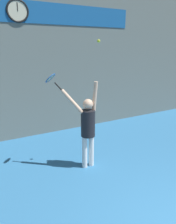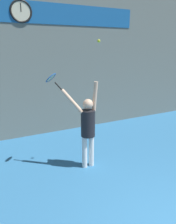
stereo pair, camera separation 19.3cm
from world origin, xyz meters
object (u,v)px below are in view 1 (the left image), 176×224
(scoreboard_clock, at_px, (18,11))
(tennis_ball, at_px, (99,41))
(tennis_racket, at_px, (51,79))
(tennis_player, at_px, (88,126))

(scoreboard_clock, relative_size, tennis_ball, 9.41)
(scoreboard_clock, distance_m, tennis_racket, 2.76)
(tennis_racket, bearing_deg, scoreboard_clock, 94.15)
(scoreboard_clock, height_order, tennis_player, scoreboard_clock)
(tennis_racket, xyz_separation_m, tennis_ball, (0.95, -0.51, 0.83))
(tennis_racket, relative_size, tennis_ball, 5.84)
(tennis_ball, bearing_deg, tennis_racket, 151.97)
(scoreboard_clock, relative_size, tennis_player, 0.30)
(tennis_player, xyz_separation_m, tennis_ball, (0.25, -0.05, 1.95))
(scoreboard_clock, xyz_separation_m, tennis_player, (0.86, -2.63, -2.82))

